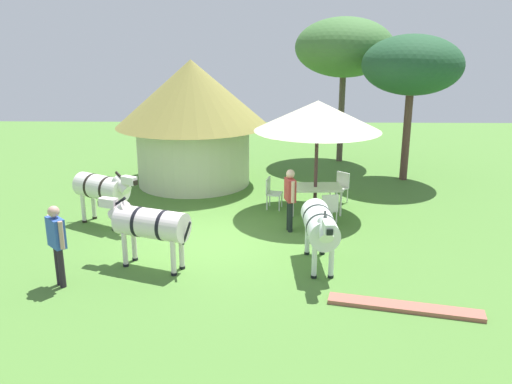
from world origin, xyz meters
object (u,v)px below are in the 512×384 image
object	(u,v)px
patio_dining_table	(315,189)
guest_beside_umbrella	(290,194)
thatched_hut	(192,114)
acacia_tree_right_background	(344,48)
zebra_nearest_camera	(103,188)
patio_chair_east_end	(329,208)
zebra_by_umbrella	(320,225)
shade_umbrella	(318,116)
zebra_toward_hut	(149,224)
acacia_tree_left_background	(412,66)
patio_chair_west_end	(341,185)
patio_chair_near_hut	(272,191)
standing_watcher	(57,239)

from	to	relation	value
patio_dining_table	guest_beside_umbrella	xyz separation A→B (m)	(-0.78, -1.57, 0.32)
thatched_hut	acacia_tree_right_background	world-z (taller)	acacia_tree_right_background
zebra_nearest_camera	acacia_tree_right_background	xyz separation A→B (m)	(7.14, 7.52, 3.35)
guest_beside_umbrella	patio_chair_east_end	bearing A→B (deg)	95.10
thatched_hut	zebra_by_umbrella	size ratio (longest dim) A/B	2.15
shade_umbrella	thatched_hut	bearing A→B (deg)	142.45
zebra_toward_hut	acacia_tree_right_background	bearing A→B (deg)	-7.20
shade_umbrella	zebra_toward_hut	size ratio (longest dim) A/B	1.61
patio_chair_east_end	zebra_by_umbrella	xyz separation A→B (m)	(-0.48, -2.51, 0.43)
zebra_nearest_camera	acacia_tree_left_background	bearing A→B (deg)	148.41
patio_dining_table	shade_umbrella	bearing A→B (deg)	45.00
patio_chair_east_end	zebra_toward_hut	xyz separation A→B (m)	(-4.11, -2.62, 0.47)
zebra_by_umbrella	acacia_tree_left_background	world-z (taller)	acacia_tree_left_background
patio_chair_west_end	zebra_by_umbrella	world-z (taller)	zebra_by_umbrella
patio_chair_west_end	zebra_toward_hut	xyz separation A→B (m)	(-4.71, -4.78, 0.47)
patio_chair_near_hut	zebra_by_umbrella	world-z (taller)	zebra_by_umbrella
shade_umbrella	zebra_nearest_camera	world-z (taller)	shade_umbrella
patio_dining_table	zebra_nearest_camera	world-z (taller)	zebra_nearest_camera
standing_watcher	acacia_tree_left_background	distance (m)	12.50
patio_dining_table	patio_chair_west_end	distance (m)	1.27
standing_watcher	acacia_tree_left_background	world-z (taller)	acacia_tree_left_background
shade_umbrella	zebra_toward_hut	bearing A→B (deg)	-135.09
zebra_toward_hut	patio_dining_table	bearing A→B (deg)	-24.49
patio_chair_west_end	zebra_by_umbrella	size ratio (longest dim) A/B	0.39
thatched_hut	patio_dining_table	size ratio (longest dim) A/B	3.36
patio_dining_table	zebra_toward_hut	xyz separation A→B (m)	(-3.86, -3.85, 0.33)
patio_dining_table	acacia_tree_right_background	xyz separation A→B (m)	(1.50, 6.32, 3.69)
patio_chair_near_hut	acacia_tree_right_background	bearing A→B (deg)	168.17
guest_beside_umbrella	thatched_hut	bearing A→B (deg)	-158.86
shade_umbrella	guest_beside_umbrella	distance (m)	2.48
patio_chair_near_hut	patio_chair_west_end	bearing A→B (deg)	120.15
acacia_tree_left_background	acacia_tree_right_background	xyz separation A→B (m)	(-1.87, 2.74, 0.49)
patio_dining_table	patio_chair_near_hut	size ratio (longest dim) A/B	1.65
patio_chair_west_end	acacia_tree_right_background	world-z (taller)	acacia_tree_right_background
patio_chair_east_end	zebra_nearest_camera	xyz separation A→B (m)	(-5.89, 0.03, 0.48)
patio_chair_near_hut	zebra_by_umbrella	size ratio (longest dim) A/B	0.39
zebra_toward_hut	shade_umbrella	bearing A→B (deg)	-24.49
thatched_hut	patio_dining_table	bearing A→B (deg)	-37.55
patio_chair_west_end	zebra_nearest_camera	bearing A→B (deg)	60.39
patio_chair_west_end	patio_chair_near_hut	world-z (taller)	same
patio_chair_near_hut	patio_chair_east_end	bearing A→B (deg)	56.94
shade_umbrella	zebra_toward_hut	distance (m)	5.72
thatched_hut	guest_beside_umbrella	world-z (taller)	thatched_hut
guest_beside_umbrella	zebra_toward_hut	world-z (taller)	guest_beside_umbrella
standing_watcher	zebra_nearest_camera	world-z (taller)	standing_watcher
zebra_toward_hut	guest_beside_umbrella	bearing A→B (deg)	-32.88
patio_chair_west_end	zebra_nearest_camera	world-z (taller)	zebra_nearest_camera
acacia_tree_left_background	acacia_tree_right_background	bearing A→B (deg)	124.26
guest_beside_umbrella	patio_chair_near_hut	bearing A→B (deg)	-179.15
patio_chair_west_end	zebra_by_umbrella	distance (m)	4.81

